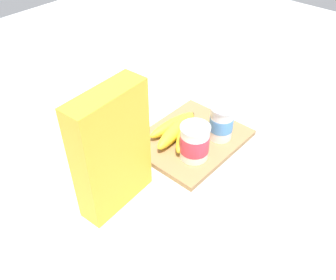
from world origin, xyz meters
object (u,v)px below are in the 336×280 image
(cutting_board, at_px, (191,140))
(cereal_box, at_px, (112,152))
(yogurt_cup_front, at_px, (221,122))
(yogurt_cup_back, at_px, (195,142))
(banana_bunch, at_px, (178,129))

(cutting_board, xyz_separation_m, cereal_box, (0.27, 0.00, 0.14))
(cutting_board, relative_size, cereal_box, 1.00)
(cereal_box, height_order, yogurt_cup_front, cereal_box)
(yogurt_cup_back, bearing_deg, cutting_board, -135.73)
(yogurt_cup_front, distance_m, yogurt_cup_back, 0.11)
(cereal_box, xyz_separation_m, yogurt_cup_back, (-0.21, 0.05, -0.08))
(cutting_board, bearing_deg, yogurt_cup_back, 44.27)
(cereal_box, bearing_deg, cutting_board, 176.55)
(yogurt_cup_back, height_order, banana_bunch, yogurt_cup_back)
(yogurt_cup_front, height_order, yogurt_cup_back, yogurt_cup_front)
(banana_bunch, bearing_deg, cutting_board, 111.24)
(cereal_box, xyz_separation_m, banana_bunch, (-0.25, -0.04, -0.11))
(cereal_box, bearing_deg, yogurt_cup_front, 166.67)
(cereal_box, xyz_separation_m, yogurt_cup_front, (-0.32, 0.05, -0.08))
(banana_bunch, bearing_deg, yogurt_cup_back, 65.37)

